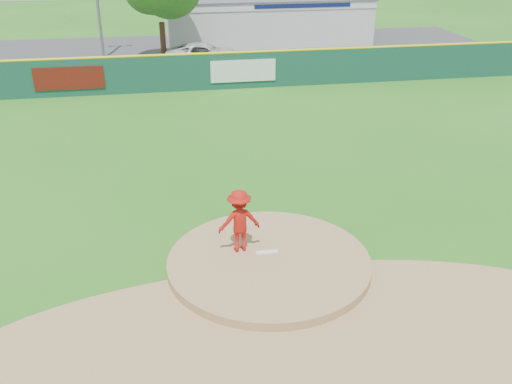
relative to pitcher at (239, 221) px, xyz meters
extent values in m
plane|color=#286B19|center=(0.70, -0.62, -1.15)|extent=(120.00, 120.00, 0.00)
cylinder|color=#9E774C|center=(0.70, -0.62, -1.15)|extent=(5.50, 5.50, 0.50)
cube|color=white|center=(0.70, -0.32, -0.88)|extent=(0.60, 0.15, 0.04)
cylinder|color=#9E774C|center=(0.70, -3.62, -1.14)|extent=(15.40, 15.40, 0.01)
cube|color=#38383A|center=(0.70, 26.38, -1.14)|extent=(44.00, 16.00, 0.02)
imported|color=#AF160F|center=(0.00, 0.00, 0.00)|extent=(1.22, 0.78, 1.79)
imported|color=silver|center=(1.24, 23.38, -0.45)|extent=(5.14, 2.94, 1.35)
cube|color=silver|center=(6.70, 31.38, 0.45)|extent=(15.00, 8.00, 3.20)
cube|color=white|center=(6.70, 27.36, 1.85)|extent=(15.00, 0.06, 0.55)
cube|color=#0F194C|center=(8.70, 27.32, 1.85)|extent=(7.00, 0.03, 0.28)
cube|color=#5E140D|center=(-6.42, 17.30, -0.15)|extent=(3.60, 0.04, 1.20)
cube|color=white|center=(2.83, 17.30, -0.15)|extent=(3.60, 0.04, 1.20)
cube|color=#144235|center=(0.70, 17.38, -0.15)|extent=(40.00, 0.10, 2.00)
cylinder|color=yellow|center=(0.70, 17.38, 0.85)|extent=(40.00, 0.14, 0.14)
cylinder|color=#382314|center=(-1.30, 24.38, 0.15)|extent=(0.36, 0.36, 2.60)
cylinder|color=#382314|center=(13.70, 35.38, -0.35)|extent=(0.40, 0.40, 1.60)
camera|label=1|loc=(-1.94, -13.44, 7.37)|focal=40.00mm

